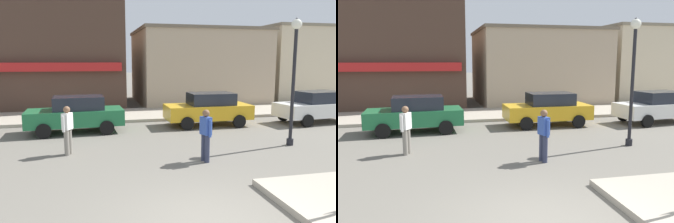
{
  "view_description": "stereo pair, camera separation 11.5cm",
  "coord_description": "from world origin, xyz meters",
  "views": [
    {
      "loc": [
        -2.1,
        -5.26,
        3.06
      ],
      "look_at": [
        0.17,
        4.5,
        1.5
      ],
      "focal_mm": 35.0,
      "sensor_mm": 36.0,
      "label": 1
    },
    {
      "loc": [
        -1.99,
        -5.29,
        3.06
      ],
      "look_at": [
        0.17,
        4.5,
        1.5
      ],
      "focal_mm": 35.0,
      "sensor_mm": 36.0,
      "label": 2
    }
  ],
  "objects": [
    {
      "name": "pedestrian_crossing_near",
      "position": [
        1.21,
        3.91,
        0.87
      ],
      "size": [
        0.3,
        0.56,
        1.61
      ],
      "color": "#2D334C",
      "rests_on": "ground"
    },
    {
      "name": "pedestrian_crossing_far",
      "position": [
        -2.92,
        5.63,
        0.87
      ],
      "size": [
        0.36,
        0.53,
        1.61
      ],
      "color": "gray",
      "rests_on": "ground"
    },
    {
      "name": "parked_car_second",
      "position": [
        3.25,
        9.26,
        0.81
      ],
      "size": [
        4.02,
        1.91,
        1.56
      ],
      "color": "gold",
      "rests_on": "ground"
    },
    {
      "name": "building_corner_shop",
      "position": [
        -5.99,
        19.64,
        4.29
      ],
      "size": [
        12.28,
        10.35,
        8.57
      ],
      "color": "#473328",
      "rests_on": "ground"
    },
    {
      "name": "parked_car_nearest",
      "position": [
        -2.79,
        9.09,
        0.81
      ],
      "size": [
        4.08,
        2.03,
        1.56
      ],
      "color": "#1E6B3D",
      "rests_on": "ground"
    },
    {
      "name": "building_storefront_left_mid",
      "position": [
        14.45,
        18.98,
        2.84
      ],
      "size": [
        7.57,
        7.36,
        5.67
      ],
      "color": "beige",
      "rests_on": "ground"
    },
    {
      "name": "kerb_far",
      "position": [
        0.0,
        12.73,
        0.07
      ],
      "size": [
        80.0,
        4.0,
        0.15
      ],
      "primitive_type": "cube",
      "color": "#A89E8C",
      "rests_on": "ground"
    },
    {
      "name": "parked_car_third",
      "position": [
        8.77,
        8.77,
        0.81
      ],
      "size": [
        4.15,
        2.18,
        1.56
      ],
      "color": "white",
      "rests_on": "ground"
    },
    {
      "name": "lamp_post",
      "position": [
        4.89,
        5.08,
        2.96
      ],
      "size": [
        0.36,
        0.36,
        4.54
      ],
      "color": "black",
      "rests_on": "ground"
    },
    {
      "name": "building_storefront_left_near",
      "position": [
        5.56,
        18.34,
        2.63
      ],
      "size": [
        8.92,
        7.68,
        5.26
      ],
      "color": "tan",
      "rests_on": "ground"
    }
  ]
}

